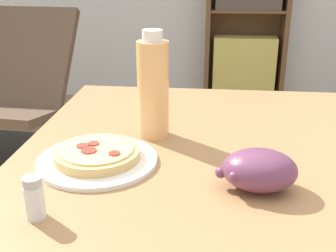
{
  "coord_description": "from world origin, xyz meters",
  "views": [
    {
      "loc": [
        -0.17,
        -0.95,
        1.14
      ],
      "look_at": [
        -0.27,
        -0.07,
        0.79
      ],
      "focal_mm": 45.0,
      "sensor_mm": 36.0,
      "label": 1
    }
  ],
  "objects_px": {
    "pizza_on_plate": "(97,156)",
    "grape_bunch": "(260,170)",
    "drink_bottle": "(153,88)",
    "bookshelf": "(247,19)",
    "lounge_chair_near": "(13,118)",
    "salt_shaker": "(34,198)"
  },
  "relations": [
    {
      "from": "pizza_on_plate",
      "to": "grape_bunch",
      "type": "bearing_deg",
      "value": -12.9
    },
    {
      "from": "drink_bottle",
      "to": "bookshelf",
      "type": "height_order",
      "value": "bookshelf"
    },
    {
      "from": "drink_bottle",
      "to": "lounge_chair_near",
      "type": "bearing_deg",
      "value": 129.36
    },
    {
      "from": "bookshelf",
      "to": "drink_bottle",
      "type": "bearing_deg",
      "value": -99.27
    },
    {
      "from": "bookshelf",
      "to": "lounge_chair_near",
      "type": "bearing_deg",
      "value": -138.74
    },
    {
      "from": "grape_bunch",
      "to": "bookshelf",
      "type": "relative_size",
      "value": 0.1
    },
    {
      "from": "drink_bottle",
      "to": "salt_shaker",
      "type": "height_order",
      "value": "drink_bottle"
    },
    {
      "from": "pizza_on_plate",
      "to": "grape_bunch",
      "type": "distance_m",
      "value": 0.35
    },
    {
      "from": "grape_bunch",
      "to": "lounge_chair_near",
      "type": "distance_m",
      "value": 1.98
    },
    {
      "from": "pizza_on_plate",
      "to": "bookshelf",
      "type": "xyz_separation_m",
      "value": [
        0.5,
        2.61,
        -0.03
      ]
    },
    {
      "from": "salt_shaker",
      "to": "lounge_chair_near",
      "type": "height_order",
      "value": "lounge_chair_near"
    },
    {
      "from": "drink_bottle",
      "to": "salt_shaker",
      "type": "relative_size",
      "value": 3.39
    },
    {
      "from": "salt_shaker",
      "to": "lounge_chair_near",
      "type": "relative_size",
      "value": 0.09
    },
    {
      "from": "grape_bunch",
      "to": "drink_bottle",
      "type": "bearing_deg",
      "value": 134.43
    },
    {
      "from": "lounge_chair_near",
      "to": "bookshelf",
      "type": "distance_m",
      "value": 1.91
    },
    {
      "from": "drink_bottle",
      "to": "bookshelf",
      "type": "relative_size",
      "value": 0.17
    },
    {
      "from": "pizza_on_plate",
      "to": "bookshelf",
      "type": "bearing_deg",
      "value": 79.16
    },
    {
      "from": "grape_bunch",
      "to": "bookshelf",
      "type": "xyz_separation_m",
      "value": [
        0.16,
        2.69,
        -0.06
      ]
    },
    {
      "from": "bookshelf",
      "to": "pizza_on_plate",
      "type": "bearing_deg",
      "value": -100.84
    },
    {
      "from": "pizza_on_plate",
      "to": "drink_bottle",
      "type": "bearing_deg",
      "value": 58.41
    },
    {
      "from": "salt_shaker",
      "to": "bookshelf",
      "type": "bearing_deg",
      "value": 79.0
    },
    {
      "from": "drink_bottle",
      "to": "salt_shaker",
      "type": "distance_m",
      "value": 0.42
    }
  ]
}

